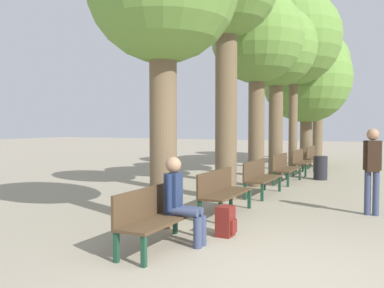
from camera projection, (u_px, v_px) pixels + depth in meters
The scene contains 16 objects.
ground_plane at pixel (279, 276), 4.81m from camera, with size 80.00×80.00×0.00m, color gray.
bench_row_0 at pixel (156, 213), 5.91m from camera, with size 0.49×1.63×0.83m.
bench_row_1 at pixel (222, 189), 8.10m from camera, with size 0.49×1.63×0.83m.
bench_row_2 at pixel (260, 175), 10.30m from camera, with size 0.49×1.63×0.83m.
bench_row_3 at pixel (284, 166), 12.49m from camera, with size 0.49×1.63×0.83m.
bench_row_4 at pixel (301, 160), 14.69m from camera, with size 0.49×1.63×0.83m.
bench_row_5 at pixel (314, 156), 16.88m from camera, with size 0.49×1.63×0.83m.
tree_row_2 at pixel (257, 40), 11.61m from camera, with size 2.52×2.52×5.36m.
tree_row_3 at pixel (276, 49), 13.45m from camera, with size 2.55×2.55×5.44m.
tree_row_4 at pixel (294, 39), 15.62m from camera, with size 3.44×3.44×6.59m.
tree_row_5 at pixel (307, 79), 17.87m from camera, with size 3.72×3.72×5.50m.
tree_row_6 at pixel (318, 65), 20.37m from camera, with size 2.93×2.93×6.11m.
person_seated at pixel (180, 198), 6.07m from camera, with size 0.59×0.34×1.25m.
backpack at pixel (226, 221), 6.52m from camera, with size 0.27×0.28×0.46m.
pedestrian_near at pixel (372, 166), 8.00m from camera, with size 0.33×0.25×1.63m.
trash_bin at pixel (320, 168), 13.18m from camera, with size 0.41×0.41×0.73m.
Camera 1 is at (1.18, -4.69, 1.71)m, focal length 40.00 mm.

